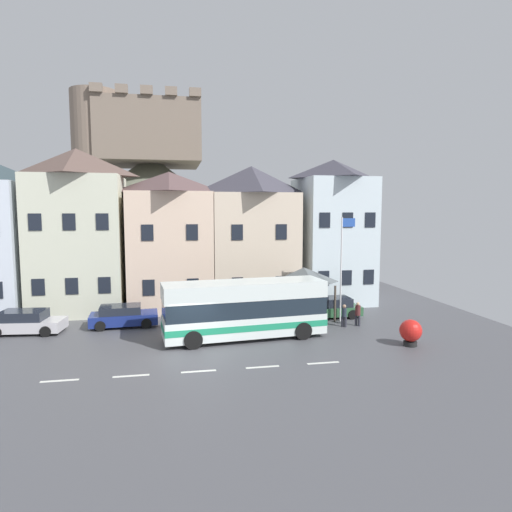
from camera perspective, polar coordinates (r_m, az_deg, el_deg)
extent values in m
cube|color=#4B4C51|center=(23.18, -7.67, -12.77)|extent=(40.00, 60.00, 0.06)
cube|color=silver|center=(21.78, -23.85, -14.39)|extent=(1.60, 0.20, 0.01)
cube|color=silver|center=(21.31, -15.71, -14.55)|extent=(1.60, 0.20, 0.01)
cube|color=silver|center=(21.25, -7.36, -14.43)|extent=(1.60, 0.20, 0.01)
cube|color=silver|center=(21.62, 0.85, -14.02)|extent=(1.60, 0.20, 0.01)
cube|color=silver|center=(22.39, 8.60, -13.38)|extent=(1.60, 0.20, 0.01)
cube|color=beige|center=(34.61, -21.68, 1.40)|extent=(6.23, 5.94, 9.79)
pyramid|color=brown|center=(34.69, -22.06, 11.08)|extent=(6.23, 5.94, 1.92)
cube|color=black|center=(32.47, -26.10, -3.60)|extent=(0.80, 0.06, 1.10)
cube|color=black|center=(31.98, -22.51, -3.58)|extent=(0.80, 0.06, 1.10)
cube|color=black|center=(31.62, -18.82, -3.55)|extent=(0.80, 0.06, 1.10)
cube|color=black|center=(32.09, -26.45, 3.92)|extent=(0.80, 0.06, 1.10)
cube|color=black|center=(31.59, -22.81, 4.06)|extent=(0.80, 0.06, 1.10)
cube|color=black|center=(31.23, -19.08, 4.18)|extent=(0.80, 0.06, 1.10)
cube|color=beige|center=(34.41, -10.90, 0.76)|extent=(6.00, 6.69, 8.67)
pyramid|color=brown|center=(34.33, -11.07, 9.27)|extent=(6.00, 6.69, 1.54)
cube|color=black|center=(31.39, -13.56, -3.96)|extent=(0.80, 0.06, 1.10)
cube|color=black|center=(31.38, -8.08, -3.85)|extent=(0.80, 0.06, 1.10)
cube|color=black|center=(30.98, -13.73, 2.92)|extent=(0.80, 0.06, 1.10)
cube|color=black|center=(30.97, -8.18, 3.03)|extent=(0.80, 0.06, 1.10)
cube|color=beige|center=(34.84, -0.59, 0.89)|extent=(6.38, 6.45, 8.62)
pyramid|color=#3F3D48|center=(34.78, -0.60, 9.71)|extent=(6.38, 6.45, 2.10)
cube|color=black|center=(31.68, -2.38, -3.73)|extent=(0.80, 0.06, 1.10)
cube|color=black|center=(32.30, 3.23, -3.55)|extent=(0.80, 0.06, 1.10)
cube|color=black|center=(31.27, -2.41, 3.05)|extent=(0.80, 0.06, 1.10)
cube|color=black|center=(31.89, 3.27, 3.11)|extent=(0.80, 0.06, 1.10)
cube|color=silver|center=(36.45, 9.73, 1.99)|extent=(5.31, 6.25, 9.84)
pyramid|color=#3D3B47|center=(36.51, 9.88, 10.89)|extent=(5.31, 6.25, 1.48)
cube|color=black|center=(33.18, 8.69, -2.84)|extent=(0.80, 0.06, 1.10)
cube|color=black|center=(33.81, 11.52, -2.73)|extent=(0.80, 0.06, 1.10)
cube|color=black|center=(34.52, 14.24, -2.61)|extent=(0.80, 0.06, 1.10)
cube|color=black|center=(32.81, 8.81, 4.57)|extent=(0.80, 0.06, 1.10)
cube|color=black|center=(33.44, 11.68, 4.54)|extent=(0.80, 0.06, 1.10)
cube|color=black|center=(34.15, 14.43, 4.50)|extent=(0.80, 0.06, 1.10)
cone|color=#686B58|center=(55.20, -13.20, 5.30)|extent=(37.53, 37.53, 13.80)
cube|color=#7C6C5D|center=(55.88, -13.43, 14.73)|extent=(11.40, 11.40, 6.71)
cylinder|color=#806D5E|center=(53.68, -19.90, 15.34)|extent=(5.09, 5.09, 7.50)
cube|color=#7C6C5D|center=(51.53, -19.83, 19.62)|extent=(1.27, 0.70, 0.89)
cube|color=#7C6C5D|center=(51.23, -16.85, 19.80)|extent=(1.27, 0.70, 0.89)
cube|color=#7C6C5D|center=(51.05, -13.85, 19.93)|extent=(1.27, 0.70, 0.89)
cube|color=#7C6C5D|center=(51.00, -10.82, 20.01)|extent=(1.27, 0.70, 0.89)
cube|color=#7C6C5D|center=(51.08, -7.80, 20.03)|extent=(1.27, 0.70, 0.89)
cube|color=silver|center=(25.91, -1.48, -8.71)|extent=(9.44, 3.37, 1.16)
cube|color=#1E8C60|center=(25.89, -1.48, -8.58)|extent=(9.46, 3.39, 0.36)
cube|color=#19232D|center=(25.66, -1.49, -6.40)|extent=(9.34, 3.32, 0.98)
cube|color=silver|center=(25.47, -1.49, -4.31)|extent=(9.44, 3.37, 0.92)
cube|color=#19232D|center=(27.20, 8.06, -5.74)|extent=(0.26, 2.08, 0.94)
cylinder|color=black|center=(28.02, 4.17, -8.29)|extent=(1.02, 0.38, 1.00)
cylinder|color=black|center=(25.88, 6.05, -9.52)|extent=(1.02, 0.38, 1.00)
cylinder|color=black|center=(26.54, -8.81, -9.16)|extent=(1.02, 0.38, 1.00)
cylinder|color=black|center=(24.26, -8.05, -10.60)|extent=(1.02, 0.38, 1.00)
cylinder|color=#473D33|center=(32.16, 2.44, -5.14)|extent=(0.14, 0.14, 2.40)
cylinder|color=#473D33|center=(33.06, 8.04, -4.89)|extent=(0.14, 0.14, 2.40)
cylinder|color=#473D33|center=(29.02, 3.94, -6.37)|extent=(0.14, 0.14, 2.40)
cylinder|color=#473D33|center=(30.02, 10.08, -6.03)|extent=(0.14, 0.14, 2.40)
pyramid|color=#505759|center=(30.72, 6.16, -2.43)|extent=(3.60, 3.60, 1.05)
cube|color=silver|center=(30.29, -27.22, -7.86)|extent=(4.36, 2.30, 0.64)
cube|color=#1E232D|center=(30.24, -27.64, -6.74)|extent=(2.68, 1.89, 0.56)
cylinder|color=black|center=(30.63, -24.15, -7.92)|extent=(0.66, 0.27, 0.64)
cylinder|color=black|center=(29.03, -25.34, -8.72)|extent=(0.66, 0.27, 0.64)
cylinder|color=black|center=(31.67, -28.90, -7.69)|extent=(0.66, 0.27, 0.64)
cube|color=#2C5937|center=(31.28, 9.09, -6.88)|extent=(4.52, 1.89, 0.60)
cube|color=#1E232D|center=(31.23, 9.50, -5.79)|extent=(2.71, 1.66, 0.58)
cylinder|color=black|center=(30.01, 6.98, -7.71)|extent=(0.64, 0.20, 0.64)
cylinder|color=black|center=(31.68, 5.97, -6.97)|extent=(0.64, 0.20, 0.64)
cylinder|color=black|center=(31.04, 12.27, -7.34)|extent=(0.64, 0.20, 0.64)
cylinder|color=black|center=(32.66, 11.01, -6.65)|extent=(0.64, 0.20, 0.64)
cube|color=navy|center=(29.75, -16.52, -7.65)|extent=(4.24, 2.09, 0.67)
cube|color=#1E232D|center=(29.64, -16.96, -6.56)|extent=(2.57, 1.78, 0.49)
cylinder|color=black|center=(30.64, -13.85, -7.56)|extent=(0.65, 0.23, 0.64)
cylinder|color=black|center=(28.89, -13.85, -8.38)|extent=(0.65, 0.23, 0.64)
cylinder|color=black|center=(30.77, -19.00, -7.65)|extent=(0.65, 0.23, 0.64)
cylinder|color=black|center=(29.03, -19.32, -8.48)|extent=(0.65, 0.23, 0.64)
cylinder|color=#2D2D38|center=(29.43, 12.69, -7.99)|extent=(0.16, 0.16, 0.74)
cylinder|color=#2D2D38|center=(29.35, 13.07, -8.04)|extent=(0.16, 0.16, 0.74)
cylinder|color=#512323|center=(29.24, 12.91, -6.80)|extent=(0.33, 0.33, 0.63)
sphere|color=tan|center=(29.15, 12.93, -6.00)|extent=(0.21, 0.21, 0.21)
cylinder|color=#2D2D38|center=(29.03, 11.02, -8.19)|extent=(0.16, 0.16, 0.70)
cylinder|color=#2D2D38|center=(28.96, 11.39, -8.23)|extent=(0.16, 0.16, 0.70)
cylinder|color=#232B38|center=(28.86, 11.23, -7.10)|extent=(0.29, 0.29, 0.55)
sphere|color=#9E7A60|center=(28.77, 11.24, -6.34)|extent=(0.23, 0.23, 0.23)
cube|color=#473828|center=(32.97, 5.96, -6.22)|extent=(1.60, 0.45, 0.08)
cube|color=#473828|center=(33.14, 5.85, -5.77)|extent=(1.60, 0.06, 0.40)
cube|color=#2D2D33|center=(32.82, 4.75, -6.67)|extent=(0.08, 0.36, 0.45)
cube|color=#2D2D33|center=(33.23, 7.15, -6.54)|extent=(0.08, 0.36, 0.45)
cylinder|color=silver|center=(29.85, 10.84, -1.73)|extent=(0.10, 0.10, 6.90)
cube|color=#264CA5|center=(29.77, 11.76, 4.22)|extent=(0.90, 0.03, 0.56)
cylinder|color=black|center=(26.10, 19.14, -10.54)|extent=(0.72, 0.72, 0.25)
sphere|color=red|center=(25.90, 19.20, -9.00)|extent=(1.20, 1.20, 1.20)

